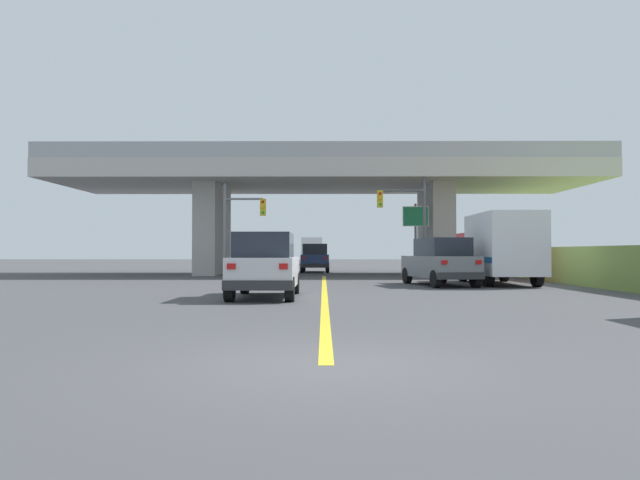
{
  "coord_description": "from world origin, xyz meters",
  "views": [
    {
      "loc": [
        -0.03,
        -7.3,
        1.42
      ],
      "look_at": [
        -0.18,
        17.0,
        1.93
      ],
      "focal_mm": 32.61,
      "sensor_mm": 36.0,
      "label": 1
    }
  ],
  "objects_px": {
    "box_truck": "(499,248)",
    "sedan_oncoming": "(315,258)",
    "suv_crossing": "(440,262)",
    "highway_sign": "(416,223)",
    "traffic_signal_nearside": "(409,214)",
    "traffic_signal_farside": "(239,220)",
    "semi_truck_distant": "(312,251)",
    "suv_lead": "(265,265)"
  },
  "relations": [
    {
      "from": "highway_sign",
      "to": "semi_truck_distant",
      "type": "bearing_deg",
      "value": 102.35
    },
    {
      "from": "traffic_signal_farside",
      "to": "highway_sign",
      "type": "bearing_deg",
      "value": 8.73
    },
    {
      "from": "traffic_signal_farside",
      "to": "semi_truck_distant",
      "type": "xyz_separation_m",
      "value": [
        3.6,
        32.62,
        -1.69
      ]
    },
    {
      "from": "suv_crossing",
      "to": "sedan_oncoming",
      "type": "distance_m",
      "value": 17.83
    },
    {
      "from": "highway_sign",
      "to": "box_truck",
      "type": "bearing_deg",
      "value": -75.96
    },
    {
      "from": "traffic_signal_farside",
      "to": "highway_sign",
      "type": "distance_m",
      "value": 10.51
    },
    {
      "from": "box_truck",
      "to": "traffic_signal_nearside",
      "type": "distance_m",
      "value": 7.93
    },
    {
      "from": "suv_crossing",
      "to": "semi_truck_distant",
      "type": "relative_size",
      "value": 0.75
    },
    {
      "from": "sedan_oncoming",
      "to": "traffic_signal_nearside",
      "type": "xyz_separation_m",
      "value": [
        5.44,
        -8.89,
        2.55
      ]
    },
    {
      "from": "traffic_signal_nearside",
      "to": "semi_truck_distant",
      "type": "distance_m",
      "value": 33.55
    },
    {
      "from": "suv_crossing",
      "to": "sedan_oncoming",
      "type": "xyz_separation_m",
      "value": [
        -5.59,
        16.93,
        -0.0
      ]
    },
    {
      "from": "suv_crossing",
      "to": "highway_sign",
      "type": "relative_size",
      "value": 1.14
    },
    {
      "from": "traffic_signal_nearside",
      "to": "highway_sign",
      "type": "relative_size",
      "value": 1.32
    },
    {
      "from": "box_truck",
      "to": "highway_sign",
      "type": "height_order",
      "value": "highway_sign"
    },
    {
      "from": "suv_lead",
      "to": "box_truck",
      "type": "bearing_deg",
      "value": 38.38
    },
    {
      "from": "box_truck",
      "to": "highway_sign",
      "type": "bearing_deg",
      "value": 104.04
    },
    {
      "from": "semi_truck_distant",
      "to": "suv_lead",
      "type": "bearing_deg",
      "value": -90.68
    },
    {
      "from": "traffic_signal_farside",
      "to": "suv_crossing",
      "type": "bearing_deg",
      "value": -40.34
    },
    {
      "from": "traffic_signal_nearside",
      "to": "highway_sign",
      "type": "xyz_separation_m",
      "value": [
        0.69,
        1.91,
        -0.4
      ]
    },
    {
      "from": "suv_lead",
      "to": "traffic_signal_nearside",
      "type": "distance_m",
      "value": 16.36
    },
    {
      "from": "sedan_oncoming",
      "to": "semi_truck_distant",
      "type": "distance_m",
      "value": 24.06
    },
    {
      "from": "sedan_oncoming",
      "to": "highway_sign",
      "type": "xyz_separation_m",
      "value": [
        6.13,
        -6.97,
        2.16
      ]
    },
    {
      "from": "highway_sign",
      "to": "semi_truck_distant",
      "type": "height_order",
      "value": "highway_sign"
    },
    {
      "from": "traffic_signal_farside",
      "to": "suv_lead",
      "type": "bearing_deg",
      "value": -78.6
    },
    {
      "from": "traffic_signal_farside",
      "to": "highway_sign",
      "type": "xyz_separation_m",
      "value": [
        10.39,
        1.59,
        -0.11
      ]
    },
    {
      "from": "box_truck",
      "to": "highway_sign",
      "type": "distance_m",
      "value": 9.42
    },
    {
      "from": "suv_lead",
      "to": "suv_crossing",
      "type": "height_order",
      "value": "same"
    },
    {
      "from": "suv_lead",
      "to": "highway_sign",
      "type": "relative_size",
      "value": 1.01
    },
    {
      "from": "sedan_oncoming",
      "to": "traffic_signal_nearside",
      "type": "distance_m",
      "value": 10.73
    },
    {
      "from": "sedan_oncoming",
      "to": "highway_sign",
      "type": "distance_m",
      "value": 9.53
    },
    {
      "from": "suv_crossing",
      "to": "suv_lead",
      "type": "bearing_deg",
      "value": -145.99
    },
    {
      "from": "suv_lead",
      "to": "suv_crossing",
      "type": "xyz_separation_m",
      "value": [
        6.82,
        6.67,
        0.0
      ]
    },
    {
      "from": "suv_crossing",
      "to": "sedan_oncoming",
      "type": "relative_size",
      "value": 1.16
    },
    {
      "from": "sedan_oncoming",
      "to": "traffic_signal_farside",
      "type": "distance_m",
      "value": 9.84
    },
    {
      "from": "box_truck",
      "to": "sedan_oncoming",
      "type": "distance_m",
      "value": 18.06
    },
    {
      "from": "box_truck",
      "to": "sedan_oncoming",
      "type": "bearing_deg",
      "value": 117.68
    },
    {
      "from": "suv_lead",
      "to": "traffic_signal_farside",
      "type": "bearing_deg",
      "value": 101.4
    },
    {
      "from": "suv_crossing",
      "to": "box_truck",
      "type": "relative_size",
      "value": 0.76
    },
    {
      "from": "box_truck",
      "to": "traffic_signal_farside",
      "type": "xyz_separation_m",
      "value": [
        -12.65,
        7.42,
        1.66
      ]
    },
    {
      "from": "suv_lead",
      "to": "sedan_oncoming",
      "type": "distance_m",
      "value": 23.63
    },
    {
      "from": "sedan_oncoming",
      "to": "semi_truck_distant",
      "type": "bearing_deg",
      "value": 91.58
    },
    {
      "from": "suv_crossing",
      "to": "traffic_signal_nearside",
      "type": "height_order",
      "value": "traffic_signal_nearside"
    }
  ]
}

